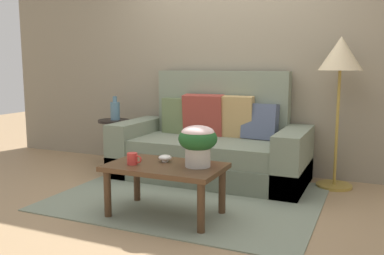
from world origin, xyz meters
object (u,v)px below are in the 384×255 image
(table_vase, at_px, (115,110))
(snack_bowl, at_px, (165,158))
(coffee_table, at_px, (165,172))
(potted_plant, at_px, (198,141))
(coffee_mug, at_px, (133,159))
(couch, at_px, (212,147))
(side_table, at_px, (114,134))
(floor_lamp, at_px, (340,63))

(table_vase, bearing_deg, snack_bowl, -42.87)
(coffee_table, relative_size, potted_plant, 2.86)
(coffee_table, distance_m, coffee_mug, 0.29)
(couch, xyz_separation_m, coffee_table, (0.09, -1.27, 0.03))
(side_table, bearing_deg, floor_lamp, 2.22)
(couch, xyz_separation_m, side_table, (-1.30, 0.05, 0.05))
(table_vase, bearing_deg, side_table, -174.96)
(couch, bearing_deg, floor_lamp, 6.49)
(floor_lamp, distance_m, coffee_mug, 2.22)
(coffee_table, bearing_deg, coffee_mug, -157.71)
(snack_bowl, relative_size, table_vase, 0.38)
(potted_plant, relative_size, table_vase, 1.14)
(side_table, bearing_deg, potted_plant, -37.40)
(potted_plant, bearing_deg, side_table, 142.60)
(couch, distance_m, table_vase, 1.33)
(floor_lamp, bearing_deg, coffee_mug, -133.32)
(floor_lamp, relative_size, snack_bowl, 13.62)
(coffee_table, height_order, side_table, side_table)
(floor_lamp, bearing_deg, table_vase, -177.80)
(couch, distance_m, snack_bowl, 1.19)
(side_table, relative_size, table_vase, 1.96)
(coffee_table, bearing_deg, snack_bowl, 117.93)
(side_table, height_order, table_vase, table_vase)
(coffee_table, bearing_deg, table_vase, 136.12)
(floor_lamp, relative_size, coffee_mug, 11.65)
(coffee_table, distance_m, table_vase, 1.93)
(floor_lamp, relative_size, potted_plant, 4.58)
(side_table, relative_size, potted_plant, 1.72)
(coffee_mug, bearing_deg, couch, 83.59)
(snack_bowl, bearing_deg, coffee_mug, -135.78)
(coffee_mug, bearing_deg, potted_plant, 16.76)
(side_table, bearing_deg, coffee_table, -43.45)
(side_table, xyz_separation_m, coffee_mug, (1.15, -1.41, 0.09))
(floor_lamp, bearing_deg, side_table, -177.78)
(snack_bowl, bearing_deg, potted_plant, -6.90)
(snack_bowl, bearing_deg, table_vase, 137.13)
(coffee_mug, bearing_deg, snack_bowl, 44.22)
(coffee_table, relative_size, side_table, 1.66)
(coffee_table, height_order, floor_lamp, floor_lamp)
(coffee_table, bearing_deg, side_table, 136.55)
(side_table, distance_m, coffee_mug, 1.82)
(coffee_mug, xyz_separation_m, table_vase, (-1.13, 1.42, 0.20))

